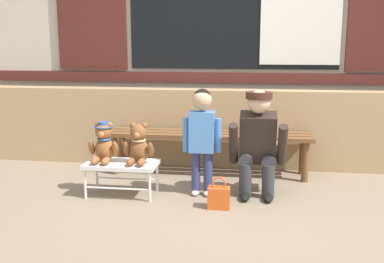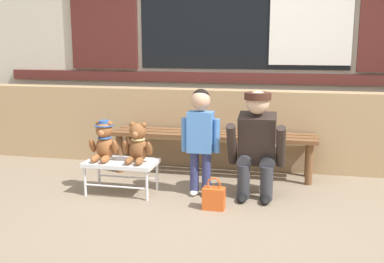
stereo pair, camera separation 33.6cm
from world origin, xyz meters
name	(u,v)px [view 1 (the left image)]	position (x,y,z in m)	size (l,w,h in m)	color
ground_plane	(217,211)	(0.00, 0.00, 0.00)	(60.00, 60.00, 0.00)	#84725B
brick_low_wall	(229,128)	(0.00, 1.43, 0.42)	(6.29, 0.25, 0.85)	tan
shop_facade	(234,6)	(0.00, 1.94, 1.77)	(6.42, 0.26, 3.52)	beige
wooden_bench_long	(209,139)	(-0.19, 1.06, 0.37)	(2.10, 0.40, 0.44)	brown
small_display_bench	(122,166)	(-0.89, 0.28, 0.27)	(0.64, 0.36, 0.30)	silver
teddy_bear_with_hat	(104,143)	(-1.05, 0.28, 0.47)	(0.28, 0.27, 0.36)	#93562D
teddy_bear_plain	(139,145)	(-0.73, 0.28, 0.46)	(0.28, 0.26, 0.36)	brown
child_standing	(202,130)	(-0.17, 0.38, 0.59)	(0.35, 0.18, 0.96)	navy
adult_crouching	(259,143)	(0.32, 0.46, 0.48)	(0.50, 0.49, 0.95)	#333338
handbag_on_ground	(219,197)	(0.01, 0.06, 0.10)	(0.18, 0.11, 0.27)	#DB561E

